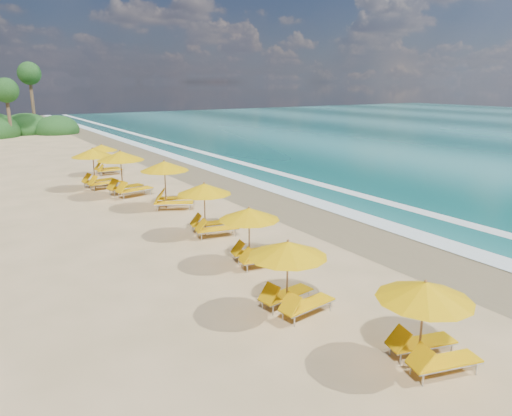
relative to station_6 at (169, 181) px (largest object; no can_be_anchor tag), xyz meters
name	(u,v)px	position (x,y,z in m)	size (l,w,h in m)	color
ground	(256,238)	(1.03, -6.06, -1.30)	(160.00, 160.00, 0.00)	tan
wet_sand	(335,222)	(5.03, -6.06, -1.29)	(4.00, 160.00, 0.01)	olive
surf_foam	(379,213)	(7.73, -6.06, -1.27)	(4.00, 160.00, 0.01)	white
station_2	(429,318)	(-0.55, -15.22, -0.18)	(2.49, 2.41, 2.00)	olive
station_3	(292,271)	(-1.48, -11.75, -0.15)	(2.38, 2.25, 2.05)	olive
station_4	(254,232)	(-0.51, -8.35, -0.18)	(2.39, 2.28, 2.00)	olive
station_5	(209,205)	(-0.29, -4.71, -0.10)	(2.57, 2.46, 2.13)	olive
station_6	(169,181)	(0.00, 0.00, 0.00)	(3.07, 3.07, 2.32)	olive
station_7	(125,170)	(-0.99, 3.55, 0.08)	(2.99, 2.87, 2.46)	olive
station_8	(97,165)	(-1.75, 6.21, 0.02)	(2.74, 2.60, 2.35)	olive
station_9	(105,157)	(-0.20, 10.32, -0.18)	(2.14, 1.97, 2.00)	olive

